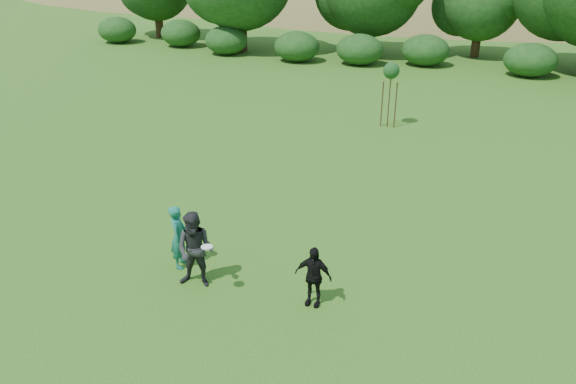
% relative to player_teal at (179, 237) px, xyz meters
% --- Properties ---
extents(ground, '(120.00, 120.00, 0.00)m').
position_rel_player_teal_xyz_m(ground, '(1.79, 0.02, -0.85)').
color(ground, '#19470C').
rests_on(ground, ground).
extents(player_teal, '(0.58, 0.72, 1.70)m').
position_rel_player_teal_xyz_m(player_teal, '(0.00, 0.00, 0.00)').
color(player_teal, '#176955').
rests_on(player_teal, ground).
extents(player_grey, '(1.06, 0.89, 1.95)m').
position_rel_player_teal_xyz_m(player_grey, '(0.84, -0.60, 0.12)').
color(player_grey, '#252527').
rests_on(player_grey, ground).
extents(player_black, '(0.88, 0.38, 1.49)m').
position_rel_player_teal_xyz_m(player_black, '(3.71, -0.31, -0.10)').
color(player_black, black).
rests_on(player_black, ground).
extents(frisbee, '(0.27, 0.27, 0.05)m').
position_rel_player_teal_xyz_m(frisbee, '(1.35, -0.92, 0.49)').
color(frisbee, white).
rests_on(frisbee, ground).
extents(sapling, '(0.70, 0.70, 2.85)m').
position_rel_player_teal_xyz_m(sapling, '(2.48, 13.34, 1.57)').
color(sapling, '#352714').
rests_on(sapling, ground).
extents(hillside, '(150.00, 72.00, 52.00)m').
position_rel_player_teal_xyz_m(hillside, '(1.23, 68.47, -12.82)').
color(hillside, olive).
rests_on(hillside, ground).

